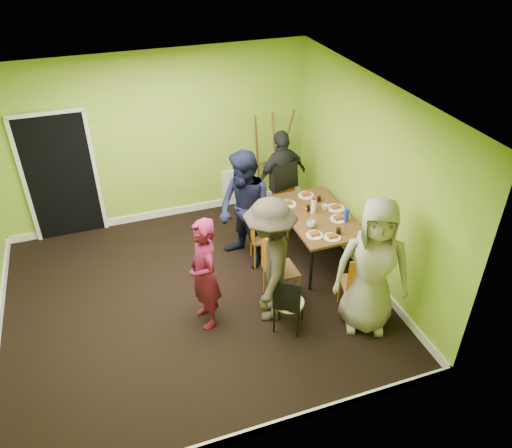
{
  "coord_description": "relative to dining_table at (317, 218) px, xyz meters",
  "views": [
    {
      "loc": [
        -0.9,
        -5.14,
        4.65
      ],
      "look_at": [
        0.89,
        0.0,
        1.03
      ],
      "focal_mm": 35.0,
      "sensor_mm": 36.0,
      "label": 1
    }
  ],
  "objects": [
    {
      "name": "plate_near_left",
      "position": [
        -0.31,
        0.41,
        0.06
      ],
      "size": [
        0.27,
        0.27,
        0.01
      ],
      "primitive_type": "cylinder",
      "color": "white",
      "rests_on": "dining_table"
    },
    {
      "name": "chair_left_near",
      "position": [
        -0.92,
        -0.7,
        -0.14
      ],
      "size": [
        0.42,
        0.42,
        0.98
      ],
      "rotation": [
        0.0,
        0.0,
        -1.54
      ],
      "color": "orange",
      "rests_on": "ground"
    },
    {
      "name": "plate_far_front",
      "position": [
        -0.06,
        -0.59,
        0.06
      ],
      "size": [
        0.23,
        0.23,
        0.01
      ],
      "primitive_type": "cylinder",
      "color": "white",
      "rests_on": "dining_table"
    },
    {
      "name": "dining_table",
      "position": [
        0.0,
        0.0,
        0.0
      ],
      "size": [
        0.9,
        1.5,
        0.75
      ],
      "color": "black",
      "rests_on": "ground"
    },
    {
      "name": "glass_mid",
      "position": [
        -0.09,
        0.15,
        0.1
      ],
      "size": [
        0.06,
        0.06,
        0.09
      ],
      "primitive_type": "cylinder",
      "color": "black",
      "rests_on": "dining_table"
    },
    {
      "name": "blue_bottle",
      "position": [
        0.3,
        -0.3,
        0.16
      ],
      "size": [
        0.07,
        0.07,
        0.21
      ],
      "primitive_type": "cylinder",
      "color": "#1A25C6",
      "rests_on": "dining_table"
    },
    {
      "name": "cup_b",
      "position": [
        0.15,
        0.09,
        0.1
      ],
      "size": [
        0.09,
        0.09,
        0.08
      ],
      "primitive_type": "imported",
      "color": "white",
      "rests_on": "dining_table"
    },
    {
      "name": "person_standing",
      "position": [
        -1.9,
        -0.8,
        0.07
      ],
      "size": [
        0.44,
        0.61,
        1.54
      ],
      "primitive_type": "imported",
      "rotation": [
        0.0,
        0.0,
        -1.43
      ],
      "color": "maroon",
      "rests_on": "ground"
    },
    {
      "name": "plate_wall_front",
      "position": [
        0.23,
        -0.21,
        0.06
      ],
      "size": [
        0.23,
        0.23,
        0.01
      ],
      "primitive_type": "cylinder",
      "color": "white",
      "rests_on": "dining_table"
    },
    {
      "name": "person_left_far",
      "position": [
        -1.04,
        0.23,
        0.2
      ],
      "size": [
        0.97,
        1.07,
        1.79
      ],
      "primitive_type": "imported",
      "rotation": [
        0.0,
        0.0,
        -1.16
      ],
      "color": "black",
      "rests_on": "ground"
    },
    {
      "name": "orange_bottle",
      "position": [
        -0.14,
        0.11,
        0.09
      ],
      "size": [
        0.03,
        0.03,
        0.08
      ],
      "primitive_type": "cylinder",
      "color": "orange",
      "rests_on": "dining_table"
    },
    {
      "name": "plate_far_back",
      "position": [
        0.06,
        0.55,
        0.06
      ],
      "size": [
        0.25,
        0.25,
        0.01
      ],
      "primitive_type": "cylinder",
      "color": "white",
      "rests_on": "dining_table"
    },
    {
      "name": "person_left_near",
      "position": [
        -1.1,
        -0.94,
        0.17
      ],
      "size": [
        1.03,
        1.28,
        1.73
      ],
      "primitive_type": "imported",
      "rotation": [
        0.0,
        0.0,
        -1.98
      ],
      "color": "#2E281E",
      "rests_on": "ground"
    },
    {
      "name": "chair_front_end",
      "position": [
        -0.03,
        -1.33,
        -0.16
      ],
      "size": [
        0.48,
        0.48,
        0.96
      ],
      "rotation": [
        0.0,
        0.0,
        -0.24
      ],
      "color": "orange",
      "rests_on": "ground"
    },
    {
      "name": "cup_a",
      "position": [
        -0.22,
        -0.26,
        0.1
      ],
      "size": [
        0.12,
        0.12,
        0.1
      ],
      "primitive_type": "imported",
      "color": "white",
      "rests_on": "dining_table"
    },
    {
      "name": "ground",
      "position": [
        -1.96,
        -0.34,
        -0.7
      ],
      "size": [
        5.0,
        5.0,
        0.0
      ],
      "primitive_type": "plane",
      "color": "black",
      "rests_on": "ground"
    },
    {
      "name": "room_walls",
      "position": [
        -1.99,
        -0.3,
        0.29
      ],
      "size": [
        5.04,
        4.54,
        2.82
      ],
      "color": "#8BB32E",
      "rests_on": "ground"
    },
    {
      "name": "chair_bentwood",
      "position": [
        -0.99,
        -1.3,
        -0.22
      ],
      "size": [
        0.46,
        0.47,
        0.86
      ],
      "rotation": [
        0.0,
        0.0,
        -0.62
      ],
      "color": "black",
      "rests_on": "ground"
    },
    {
      "name": "plate_near_right",
      "position": [
        -0.27,
        -0.47,
        0.06
      ],
      "size": [
        0.23,
        0.23,
        0.01
      ],
      "primitive_type": "cylinder",
      "color": "white",
      "rests_on": "dining_table"
    },
    {
      "name": "chair_left_far",
      "position": [
        -0.85,
        0.15,
        -0.14
      ],
      "size": [
        0.47,
        0.47,
        0.98
      ],
      "rotation": [
        0.0,
        0.0,
        -1.74
      ],
      "color": "orange",
      "rests_on": "ground"
    },
    {
      "name": "glass_back",
      "position": [
        0.18,
        0.34,
        0.1
      ],
      "size": [
        0.06,
        0.06,
        0.08
      ],
      "primitive_type": "cylinder",
      "color": "black",
      "rests_on": "dining_table"
    },
    {
      "name": "thermos",
      "position": [
        -0.04,
        0.08,
        0.17
      ],
      "size": [
        0.07,
        0.07,
        0.23
      ],
      "primitive_type": "cylinder",
      "color": "white",
      "rests_on": "dining_table"
    },
    {
      "name": "easel",
      "position": [
        -0.08,
        1.68,
        0.17
      ],
      "size": [
        0.7,
        0.66,
        1.75
      ],
      "color": "brown",
      "rests_on": "ground"
    },
    {
      "name": "chair_back_end",
      "position": [
        -0.11,
        0.98,
        0.09
      ],
      "size": [
        0.56,
        0.63,
        1.11
      ],
      "rotation": [
        0.0,
        0.0,
        3.38
      ],
      "color": "orange",
      "rests_on": "ground"
    },
    {
      "name": "plate_wall_back",
      "position": [
        0.33,
        0.07,
        0.06
      ],
      "size": [
        0.26,
        0.26,
        0.01
      ],
      "primitive_type": "cylinder",
      "color": "white",
      "rests_on": "dining_table"
    },
    {
      "name": "person_back_end",
      "position": [
        -0.12,
        1.14,
        0.11
      ],
      "size": [
        1.02,
        0.63,
        1.61
      ],
      "primitive_type": "imported",
      "rotation": [
        0.0,
        0.0,
        3.41
      ],
      "color": "black",
      "rests_on": "ground"
    },
    {
      "name": "person_front_end",
      "position": [
        -0.0,
        -1.52,
        0.23
      ],
      "size": [
        1.06,
        0.91,
        1.84
      ],
      "primitive_type": "imported",
      "rotation": [
        0.0,
        0.0,
        -0.43
      ],
      "color": "gray",
      "rests_on": "ground"
    },
    {
      "name": "glass_front",
      "position": [
        0.05,
        -0.55,
        0.1
      ],
      "size": [
        0.07,
        0.07,
        0.1
      ],
      "primitive_type": "cylinder",
      "color": "black",
      "rests_on": "dining_table"
    }
  ]
}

